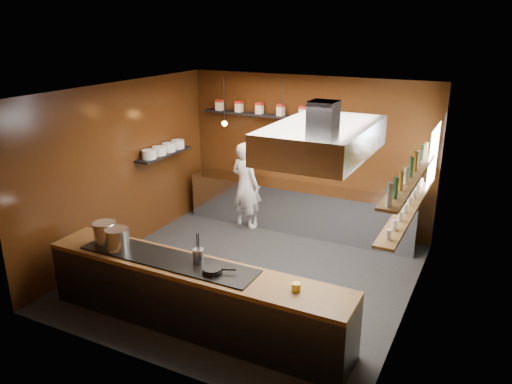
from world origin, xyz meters
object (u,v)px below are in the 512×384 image
Objects in this scene: stockpot_small at (117,239)px; espresso_machine at (411,193)px; extractor_hood at (322,139)px; chef at (245,185)px; stockpot_large at (105,233)px.

stockpot_small is 5.09m from espresso_machine.
chef is at bearing 136.27° from extractor_hood.
extractor_hood reaches higher than chef.
extractor_hood is at bearing -110.97° from espresso_machine.
espresso_machine reaches higher than stockpot_small.
stockpot_small is (0.30, -0.08, -0.00)m from stockpot_large.
chef is (0.44, 3.43, -0.23)m from stockpot_large.
stockpot_small is at bearing -15.61° from stockpot_large.
chef is (0.14, 3.52, -0.22)m from stockpot_small.
stockpot_small is at bearing -152.58° from extractor_hood.
chef is at bearing -177.07° from espresso_machine.
chef is at bearing 82.68° from stockpot_large.
extractor_hood reaches higher than espresso_machine.
stockpot_small is (-2.48, -1.28, -1.41)m from extractor_hood.
chef reaches higher than stockpot_large.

